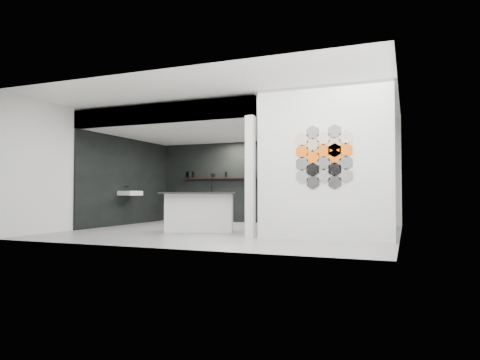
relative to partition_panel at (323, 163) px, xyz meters
name	(u,v)px	position (x,y,z in m)	size (l,w,h in m)	color
floor	(231,232)	(-2.23, 1.00, -1.40)	(7.00, 6.00, 0.01)	slate
partition_panel	(323,163)	(0.00, 0.00, 0.00)	(2.45, 0.15, 2.80)	silver
bay_clad_back	(229,182)	(-3.52, 3.97, -0.22)	(4.40, 0.04, 2.35)	black
bay_clad_left	(128,181)	(-5.70, 2.00, -0.22)	(0.04, 4.00, 2.35)	black
bulkhead	(199,127)	(-3.52, 2.00, 1.15)	(4.40, 4.00, 0.40)	silver
corner_column	(250,176)	(-1.41, 0.00, -0.22)	(0.16, 0.16, 2.35)	silver
fascia_beam	(158,114)	(-3.52, 0.08, 1.15)	(4.40, 0.16, 0.40)	silver
wall_basin	(130,193)	(-5.46, 1.80, -0.55)	(0.40, 0.60, 0.12)	silver
display_shelf	(231,178)	(-3.43, 3.87, -0.10)	(3.00, 0.15, 0.04)	black
kitchen_island	(199,211)	(-2.87, 0.74, -0.95)	(1.80, 1.22, 1.33)	silver
stockpot	(190,175)	(-4.78, 3.87, 0.01)	(0.23, 0.23, 0.19)	black
kettle	(270,174)	(-2.21, 3.87, -0.01)	(0.17, 0.17, 0.14)	black
glass_bowl	(275,175)	(-2.08, 3.87, -0.03)	(0.13, 0.13, 0.09)	gray
glass_vase	(275,174)	(-2.08, 3.87, 0.00)	(0.11, 0.11, 0.15)	gray
bottle_dark	(226,174)	(-3.58, 3.87, 0.00)	(0.06, 0.06, 0.16)	black
utensil_cup	(213,176)	(-4.00, 3.87, -0.03)	(0.09, 0.09, 0.11)	black
hex_tile_cluster	(324,157)	(0.03, -0.09, 0.10)	(1.04, 0.02, 1.16)	silver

